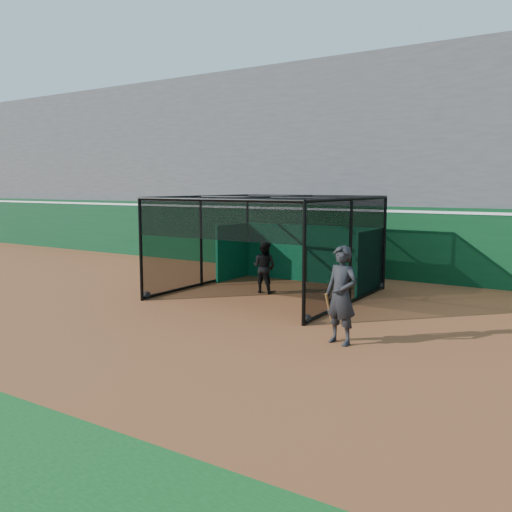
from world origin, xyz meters
The scene contains 6 objects.
ground centered at (0.00, 0.00, 0.00)m, with size 120.00×120.00×0.00m, color brown.
outfield_wall centered at (0.00, 8.50, 1.29)m, with size 50.00×0.50×2.50m.
grandstand centered at (0.00, 12.27, 4.48)m, with size 50.00×7.85×8.95m.
batting_cage centered at (0.38, 3.86, 1.43)m, with size 5.19×5.47×2.86m.
batter centered at (0.11, 4.01, 0.78)m, with size 0.76×0.59×1.55m, color black.
on_deck_player centered at (4.23, 0.29, 1.00)m, with size 0.83×0.64×2.01m.
Camera 1 is at (8.56, -9.68, 3.20)m, focal length 38.00 mm.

